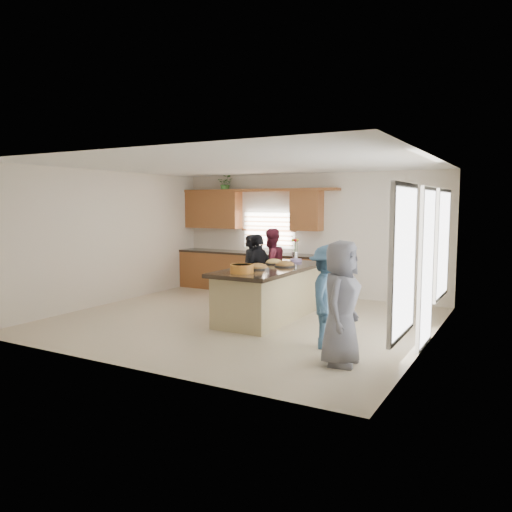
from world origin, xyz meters
The scene contains 18 objects.
floor centered at (0.00, 0.00, 0.00)m, with size 6.50×6.50×0.00m, color #C5B493.
room_shell centered at (0.00, 0.00, 1.90)m, with size 6.52×6.02×2.81m.
back_cabinetry centered at (-1.47, 2.73, 0.91)m, with size 4.08×0.66×2.46m.
right_wall_glazing centered at (3.22, -0.13, 1.34)m, with size 0.06×4.00×2.25m.
island centered at (0.38, 0.40, 0.45)m, with size 1.16×2.70×0.95m.
platter_front centered at (0.30, 0.08, 0.98)m, with size 0.37×0.37×0.15m.
platter_mid centered at (0.57, 0.63, 0.98)m, with size 0.39×0.39×0.16m.
platter_back centered at (0.21, 0.89, 0.98)m, with size 0.36×0.36×0.14m.
salad_bowl centered at (0.32, -0.53, 1.03)m, with size 0.40×0.40×0.15m.
clear_cup centered at (0.77, -0.47, 1.00)m, with size 0.08×0.08×0.10m, color white.
plate_stack centered at (0.42, 1.45, 0.98)m, with size 0.23×0.23×0.05m, color #967BB4.
flower_vase centered at (0.32, 1.61, 1.19)m, with size 0.14×0.14×0.45m.
potted_plant centered at (-2.12, 2.82, 2.60)m, with size 0.37×0.32×0.41m, color #3C752F.
woman_left_back centered at (-0.48, 1.14, 0.74)m, with size 0.54×0.36×1.48m, color black.
woman_left_mid centered at (-0.37, 1.87, 0.79)m, with size 0.77×0.60×1.58m, color maroon.
woman_left_front centered at (-0.15, 0.90, 0.76)m, with size 0.89×0.37×1.52m, color black.
woman_right_back centered at (2.00, -0.90, 0.76)m, with size 0.98×0.57×1.52m, color #3C6283.
woman_right_front centered at (2.42, -1.53, 0.82)m, with size 0.80×0.52×1.64m, color slate.
Camera 1 is at (4.56, -7.66, 2.11)m, focal length 35.00 mm.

